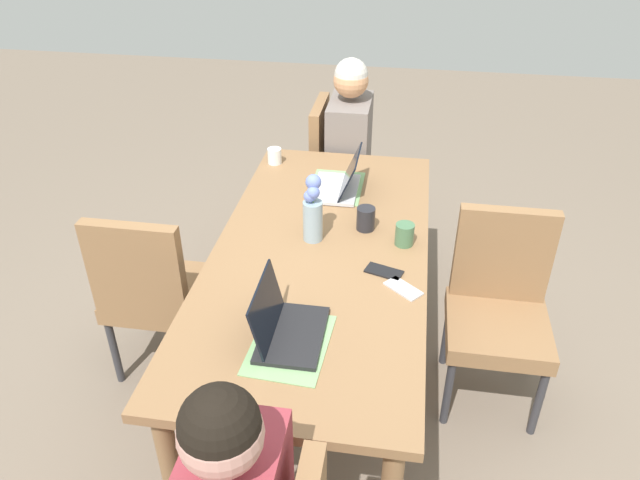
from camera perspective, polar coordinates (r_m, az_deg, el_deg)
name	(u,v)px	position (r m, az deg, el deg)	size (l,w,h in m)	color
ground_plane	(320,372)	(3.06, 0.00, -12.29)	(10.00, 10.00, 0.00)	#756656
dining_table	(320,265)	(2.64, 0.00, -2.32)	(1.97, 0.91, 0.73)	olive
chair_head_right_left_mid	(338,166)	(3.82, 1.67, 6.97)	(0.44, 0.44, 0.90)	olive
person_head_right_left_mid	(349,167)	(3.74, 2.70, 6.86)	(0.40, 0.36, 1.19)	#2D2D33
chair_near_left_far	(499,302)	(2.78, 16.49, -5.61)	(0.44, 0.44, 0.90)	olive
chair_far_right_near	(153,287)	(2.85, -15.48, -4.30)	(0.44, 0.44, 0.90)	olive
flower_vase	(313,211)	(2.59, -0.69, 2.77)	(0.10, 0.09, 0.30)	#8EA8B7
placemat_head_left_left_near	(290,344)	(2.13, -2.85, -9.77)	(0.36, 0.26, 0.00)	#7FAD70
placemat_head_right_left_mid	(336,187)	(3.08, 1.55, 5.02)	(0.36, 0.26, 0.00)	#7FAD70
laptop_head_left_left_near	(284,327)	(2.13, -3.37, -8.13)	(0.32, 0.22, 0.21)	black
laptop_head_right_left_mid	(340,184)	(3.03, 1.88, 5.33)	(0.32, 0.22, 0.20)	silver
coffee_mug_near_left	(275,156)	(3.32, -4.30, 7.89)	(0.08, 0.08, 0.08)	white
coffee_mug_near_right	(366,219)	(2.72, 4.33, 2.02)	(0.08, 0.08, 0.11)	#232328
coffee_mug_centre_left	(405,234)	(2.63, 7.96, 0.53)	(0.08, 0.08, 0.10)	#47704C
phone_black	(384,272)	(2.47, 6.04, -2.97)	(0.15, 0.07, 0.01)	black
phone_silver	(403,289)	(2.39, 7.84, -4.55)	(0.15, 0.07, 0.01)	silver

